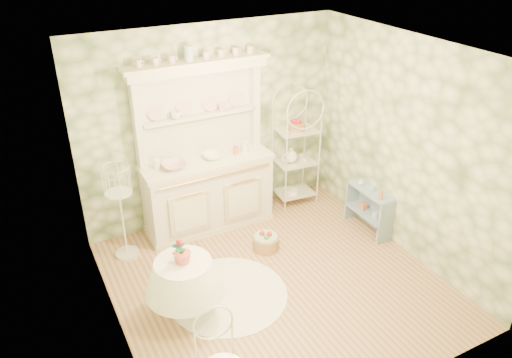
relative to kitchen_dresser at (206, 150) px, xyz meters
name	(u,v)px	position (x,y,z in m)	size (l,w,h in m)	color
floor	(276,282)	(0.20, -1.52, -1.15)	(3.60, 3.60, 0.00)	tan
ceiling	(281,54)	(0.20, -1.52, 1.56)	(3.60, 3.60, 0.00)	white
wall_left	(106,225)	(-1.60, -1.52, 0.21)	(3.60, 3.60, 0.00)	silver
wall_right	(407,149)	(2.00, -1.52, 0.21)	(3.60, 3.60, 0.00)	silver
wall_back	(211,126)	(0.20, 0.28, 0.21)	(3.60, 3.60, 0.00)	silver
wall_front	(394,279)	(0.20, -3.32, 0.21)	(3.60, 3.60, 0.00)	silver
kitchen_dresser	(206,150)	(0.00, 0.00, 0.00)	(1.87, 0.61, 2.29)	white
bakers_rack	(296,144)	(1.39, 0.01, -0.20)	(0.59, 0.42, 1.89)	white
side_shelf	(369,209)	(1.88, -1.12, -0.83)	(0.28, 0.74, 0.64)	#809DBB
round_table	(185,287)	(-0.92, -1.55, -0.76)	(0.71, 0.71, 0.78)	white
birdcage_stand	(121,210)	(-1.21, -0.17, -0.47)	(0.32, 0.32, 1.35)	white
floor_basket	(266,241)	(0.42, -0.87, -1.03)	(0.35, 0.35, 0.22)	#A77D52
lace_rug	(228,294)	(-0.39, -1.46, -1.14)	(1.37, 1.37, 0.01)	white
bowl_floral	(174,168)	(-0.46, -0.04, -0.13)	(0.31, 0.31, 0.08)	white
bowl_white	(212,158)	(0.08, 0.00, -0.13)	(0.25, 0.25, 0.08)	white
cup_left	(176,117)	(-0.32, 0.16, 0.47)	(0.12, 0.12, 0.10)	white
cup_right	(222,109)	(0.31, 0.16, 0.47)	(0.11, 0.11, 0.10)	white
potted_geranium	(179,252)	(-0.95, -1.55, -0.30)	(0.14, 0.10, 0.26)	#3F7238
bottle_amber	(381,194)	(1.84, -1.35, -0.46)	(0.06, 0.06, 0.15)	#BA6A3D
bottle_blue	(372,188)	(1.88, -1.13, -0.49)	(0.05, 0.05, 0.10)	#9BBACA
bottle_glass	(361,183)	(1.84, -0.94, -0.50)	(0.07, 0.07, 0.09)	silver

